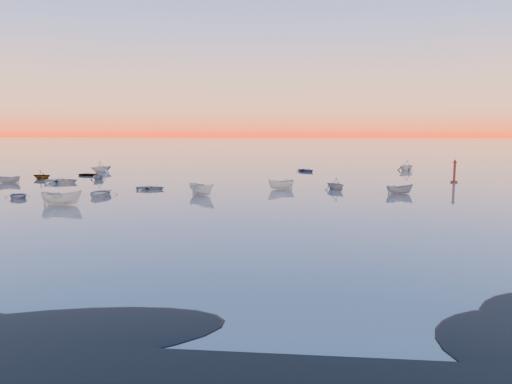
# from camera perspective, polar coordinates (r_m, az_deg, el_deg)

# --- Properties ---
(ground) EXTENTS (600.00, 600.00, 0.00)m
(ground) POSITION_cam_1_polar(r_m,az_deg,el_deg) (119.15, 3.34, 3.60)
(ground) COLOR #6E615C
(ground) RESTS_ON ground
(mud_lobes) EXTENTS (140.00, 6.00, 0.07)m
(mud_lobes) POSITION_cam_1_polar(r_m,az_deg,el_deg) (20.00, -9.92, -14.89)
(mud_lobes) COLOR black
(mud_lobes) RESTS_ON ground
(moored_fleet) EXTENTS (124.00, 58.00, 1.20)m
(moored_fleet) POSITION_cam_1_polar(r_m,az_deg,el_deg) (72.38, 1.70, 1.27)
(moored_fleet) COLOR #BCBCB7
(moored_fleet) RESTS_ON ground
(boat_near_left) EXTENTS (3.89, 3.34, 0.92)m
(boat_near_left) POSITION_cam_1_polar(r_m,az_deg,el_deg) (59.97, -25.54, -0.67)
(boat_near_left) COLOR slate
(boat_near_left) RESTS_ON ground
(boat_near_center) EXTENTS (2.08, 4.26, 1.43)m
(boat_near_center) POSITION_cam_1_polar(r_m,az_deg,el_deg) (53.16, -21.31, -1.39)
(boat_near_center) COLOR #BCBCB7
(boat_near_center) RESTS_ON ground
(boat_near_right) EXTENTS (3.51, 3.17, 1.15)m
(boat_near_right) POSITION_cam_1_polar(r_m,az_deg,el_deg) (62.77, 9.04, 0.27)
(boat_near_right) COLOR slate
(boat_near_right) RESTS_ON ground
(channel_marker) EXTENTS (0.96, 0.96, 3.41)m
(channel_marker) POSITION_cam_1_polar(r_m,az_deg,el_deg) (75.45, 21.73, 2.03)
(channel_marker) COLOR #4A180F
(channel_marker) RESTS_ON ground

